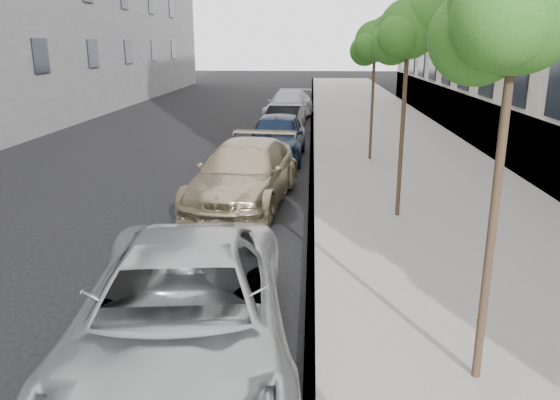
# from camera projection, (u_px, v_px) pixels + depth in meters

# --- Properties ---
(sidewalk) EXTENTS (6.40, 72.00, 0.14)m
(sidewalk) POSITION_uv_depth(u_px,v_px,m) (373.00, 123.00, 28.19)
(sidewalk) COLOR gray
(sidewalk) RESTS_ON ground
(curb) EXTENTS (0.15, 72.00, 0.14)m
(curb) POSITION_uv_depth(u_px,v_px,m) (312.00, 122.00, 28.37)
(curb) COLOR #9E9B93
(curb) RESTS_ON ground
(tree_near) EXTENTS (1.72, 1.52, 5.12)m
(tree_near) POSITION_uv_depth(u_px,v_px,m) (520.00, 6.00, 5.48)
(tree_near) COLOR #38281C
(tree_near) RESTS_ON sidewalk
(tree_mid) EXTENTS (1.65, 1.45, 5.01)m
(tree_mid) POSITION_uv_depth(u_px,v_px,m) (410.00, 29.00, 11.73)
(tree_mid) COLOR #38281C
(tree_mid) RESTS_ON sidewalk
(tree_far) EXTENTS (1.71, 1.51, 4.80)m
(tree_far) POSITION_uv_depth(u_px,v_px,m) (376.00, 41.00, 18.03)
(tree_far) COLOR #38281C
(tree_far) RESTS_ON sidewalk
(minivan) EXTENTS (3.28, 5.97, 1.58)m
(minivan) POSITION_uv_depth(u_px,v_px,m) (182.00, 313.00, 6.82)
(minivan) COLOR #A9ACAE
(minivan) RESTS_ON ground
(suv) EXTENTS (2.87, 5.69, 1.58)m
(suv) POSITION_uv_depth(u_px,v_px,m) (244.00, 174.00, 14.09)
(suv) COLOR tan
(suv) RESTS_ON ground
(sedan_blue) EXTENTS (2.10, 4.89, 1.64)m
(sedan_blue) POSITION_uv_depth(u_px,v_px,m) (277.00, 136.00, 19.57)
(sedan_blue) COLOR #111E39
(sedan_blue) RESTS_ON ground
(sedan_black) EXTENTS (1.80, 4.17, 1.34)m
(sedan_black) POSITION_uv_depth(u_px,v_px,m) (284.00, 121.00, 24.44)
(sedan_black) COLOR black
(sedan_black) RESTS_ON ground
(sedan_rear) EXTENTS (2.77, 5.59, 1.56)m
(sedan_rear) POSITION_uv_depth(u_px,v_px,m) (289.00, 106.00, 29.51)
(sedan_rear) COLOR #ABACB3
(sedan_rear) RESTS_ON ground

